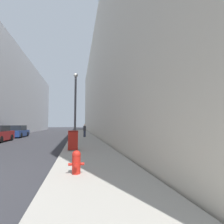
{
  "coord_description": "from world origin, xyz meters",
  "views": [
    {
      "loc": [
        4.85,
        -4.82,
        1.72
      ],
      "look_at": [
        9.07,
        16.77,
        3.25
      ],
      "focal_mm": 28.0,
      "sensor_mm": 36.0,
      "label": 1
    }
  ],
  "objects_px": {
    "fire_hydrant": "(76,161)",
    "pedestrian_on_sidewalk": "(85,131)",
    "parked_sedan_far": "(18,132)",
    "trash_bin": "(73,140)",
    "lamppost": "(75,107)"
  },
  "relations": [
    {
      "from": "trash_bin",
      "to": "pedestrian_on_sidewalk",
      "type": "distance_m",
      "value": 10.94
    },
    {
      "from": "parked_sedan_far",
      "to": "pedestrian_on_sidewalk",
      "type": "xyz_separation_m",
      "value": [
        8.61,
        -2.95,
        0.2
      ]
    },
    {
      "from": "lamppost",
      "to": "parked_sedan_far",
      "type": "height_order",
      "value": "lamppost"
    },
    {
      "from": "fire_hydrant",
      "to": "pedestrian_on_sidewalk",
      "type": "height_order",
      "value": "pedestrian_on_sidewalk"
    },
    {
      "from": "fire_hydrant",
      "to": "pedestrian_on_sidewalk",
      "type": "relative_size",
      "value": 0.47
    },
    {
      "from": "trash_bin",
      "to": "parked_sedan_far",
      "type": "height_order",
      "value": "parked_sedan_far"
    },
    {
      "from": "lamppost",
      "to": "fire_hydrant",
      "type": "bearing_deg",
      "value": -88.76
    },
    {
      "from": "fire_hydrant",
      "to": "parked_sedan_far",
      "type": "relative_size",
      "value": 0.16
    },
    {
      "from": "fire_hydrant",
      "to": "parked_sedan_far",
      "type": "bearing_deg",
      "value": 111.95
    },
    {
      "from": "fire_hydrant",
      "to": "trash_bin",
      "type": "xyz_separation_m",
      "value": [
        -0.25,
        5.38,
        0.22
      ]
    },
    {
      "from": "fire_hydrant",
      "to": "lamppost",
      "type": "bearing_deg",
      "value": 91.24
    },
    {
      "from": "pedestrian_on_sidewalk",
      "to": "trash_bin",
      "type": "bearing_deg",
      "value": -95.86
    },
    {
      "from": "lamppost",
      "to": "parked_sedan_far",
      "type": "xyz_separation_m",
      "value": [
        -7.53,
        9.63,
        -2.52
      ]
    },
    {
      "from": "lamppost",
      "to": "pedestrian_on_sidewalk",
      "type": "distance_m",
      "value": 7.16
    },
    {
      "from": "fire_hydrant",
      "to": "parked_sedan_far",
      "type": "xyz_separation_m",
      "value": [
        -7.74,
        19.2,
        0.2
      ]
    }
  ]
}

